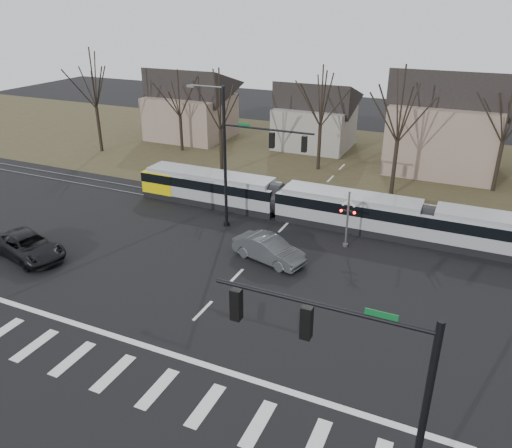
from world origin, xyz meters
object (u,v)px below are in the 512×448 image
at_px(sedan, 269,249).
at_px(suv, 29,246).
at_px(tram, 348,209).
at_px(rail_crossing_signal, 347,221).

bearing_deg(sedan, suv, 127.93).
relative_size(tram, suv, 5.65).
height_order(tram, rail_crossing_signal, rail_crossing_signal).
xyz_separation_m(tram, suv, (-17.66, -13.27, -0.65)).
xyz_separation_m(tram, rail_crossing_signal, (0.77, -3.21, 0.45)).
bearing_deg(sedan, rail_crossing_signal, -29.43).
xyz_separation_m(sedan, suv, (-14.44, -6.04, -0.02)).
bearing_deg(sedan, tram, -8.72).
distance_m(sedan, rail_crossing_signal, 5.77).
relative_size(sedan, rail_crossing_signal, 1.30).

